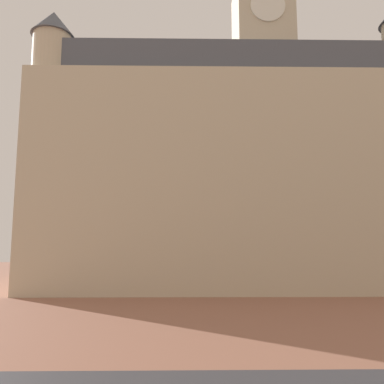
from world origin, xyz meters
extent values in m
cube|color=beige|center=(3.02, 32.90, 8.03)|extent=(29.75, 13.85, 16.06)
cube|color=#4C515B|center=(3.02, 32.90, 17.26)|extent=(27.37, 12.74, 2.40)
cube|color=beige|center=(6.76, 32.90, 13.61)|extent=(4.97, 4.97, 27.23)
cylinder|color=silver|center=(6.76, 30.37, 23.75)|extent=(2.98, 0.15, 2.98)
cylinder|color=beige|center=(-10.35, 27.48, 9.54)|extent=(2.80, 2.80, 19.07)
cone|color=#4C515B|center=(-10.35, 27.48, 20.07)|extent=(3.20, 3.20, 2.00)
camera|label=1|loc=(-0.24, 0.28, 3.63)|focal=35.59mm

